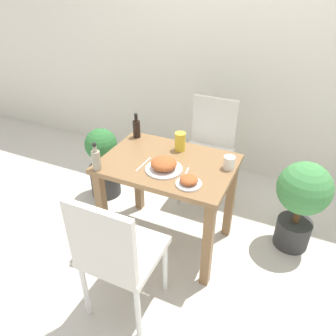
# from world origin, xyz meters

# --- Properties ---
(ground_plane) EXTENTS (16.00, 16.00, 0.00)m
(ground_plane) POSITION_xyz_m (0.00, 0.00, 0.00)
(ground_plane) COLOR beige
(wall_back) EXTENTS (8.00, 0.05, 2.60)m
(wall_back) POSITION_xyz_m (0.00, 1.28, 1.30)
(wall_back) COLOR silver
(wall_back) RESTS_ON ground_plane
(dining_table) EXTENTS (0.90, 0.64, 0.73)m
(dining_table) POSITION_xyz_m (0.00, 0.00, 0.59)
(dining_table) COLOR olive
(dining_table) RESTS_ON ground_plane
(chair_near) EXTENTS (0.42, 0.42, 0.92)m
(chair_near) POSITION_xyz_m (-0.00, -0.69, 0.52)
(chair_near) COLOR silver
(chair_near) RESTS_ON ground_plane
(chair_far) EXTENTS (0.42, 0.42, 0.92)m
(chair_far) POSITION_xyz_m (0.07, 0.72, 0.52)
(chair_far) COLOR silver
(chair_far) RESTS_ON ground_plane
(food_plate) EXTENTS (0.25, 0.25, 0.09)m
(food_plate) POSITION_xyz_m (0.02, -0.10, 0.77)
(food_plate) COLOR white
(food_plate) RESTS_ON dining_table
(side_plate) EXTENTS (0.16, 0.16, 0.06)m
(side_plate) POSITION_xyz_m (0.23, -0.19, 0.75)
(side_plate) COLOR white
(side_plate) RESTS_ON dining_table
(drink_cup) EXTENTS (0.08, 0.08, 0.09)m
(drink_cup) POSITION_xyz_m (0.40, 0.09, 0.77)
(drink_cup) COLOR silver
(drink_cup) RESTS_ON dining_table
(juice_glass) EXTENTS (0.08, 0.08, 0.14)m
(juice_glass) POSITION_xyz_m (0.01, 0.19, 0.79)
(juice_glass) COLOR gold
(juice_glass) RESTS_ON dining_table
(sauce_bottle) EXTENTS (0.06, 0.06, 0.20)m
(sauce_bottle) POSITION_xyz_m (-0.38, 0.24, 0.80)
(sauce_bottle) COLOR black
(sauce_bottle) RESTS_ON dining_table
(condiment_bottle) EXTENTS (0.06, 0.06, 0.20)m
(condiment_bottle) POSITION_xyz_m (-0.38, -0.28, 0.80)
(condiment_bottle) COLOR gray
(condiment_bottle) RESTS_ON dining_table
(fork_utensil) EXTENTS (0.02, 0.20, 0.00)m
(fork_utensil) POSITION_xyz_m (-0.14, -0.10, 0.73)
(fork_utensil) COLOR silver
(fork_utensil) RESTS_ON dining_table
(spoon_utensil) EXTENTS (0.03, 0.17, 0.00)m
(spoon_utensil) POSITION_xyz_m (0.17, -0.10, 0.73)
(spoon_utensil) COLOR silver
(spoon_utensil) RESTS_ON dining_table
(potted_plant_left) EXTENTS (0.29, 0.29, 0.67)m
(potted_plant_left) POSITION_xyz_m (-0.80, 0.33, 0.34)
(potted_plant_left) COLOR #333333
(potted_plant_left) RESTS_ON ground_plane
(potted_plant_right) EXTENTS (0.38, 0.38, 0.73)m
(potted_plant_right) POSITION_xyz_m (0.89, 0.36, 0.44)
(potted_plant_right) COLOR #333333
(potted_plant_right) RESTS_ON ground_plane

